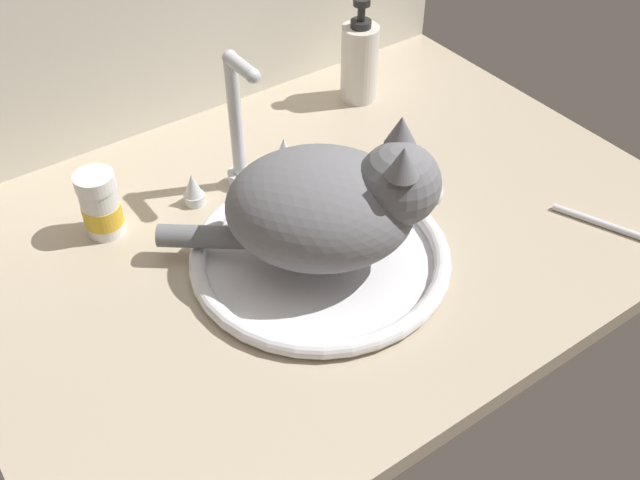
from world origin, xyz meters
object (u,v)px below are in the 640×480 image
toothbrush (620,229)px  cat (335,204)px  faucet (239,139)px  pill_bottle (101,206)px  sink_basin (320,256)px  soap_pump_bottle (359,61)px

toothbrush → cat: bearing=153.3°
faucet → cat: 22.37cm
toothbrush → pill_bottle: bearing=144.6°
sink_basin → cat: 9.53cm
cat → toothbrush: cat is taller
sink_basin → cat: cat is taller
pill_bottle → soap_pump_bottle: 53.21cm
cat → pill_bottle: (-23.35, 24.39, -5.64)cm
pill_bottle → toothbrush: bearing=-35.4°
sink_basin → toothbrush: 44.15cm
pill_bottle → toothbrush: 75.03cm
cat → pill_bottle: cat is taller
cat → soap_pump_bottle: size_ratio=1.83×
faucet → toothbrush: faucet is taller
sink_basin → cat: (1.54, -1.18, 9.33)cm
faucet → pill_bottle: bearing=174.4°
soap_pump_bottle → toothbrush: 52.80cm
sink_basin → pill_bottle: size_ratio=3.56×
sink_basin → faucet: size_ratio=1.58×
faucet → cat: size_ratio=0.66×
toothbrush → sink_basin: bearing=152.8°
faucet → cat: faucet is taller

